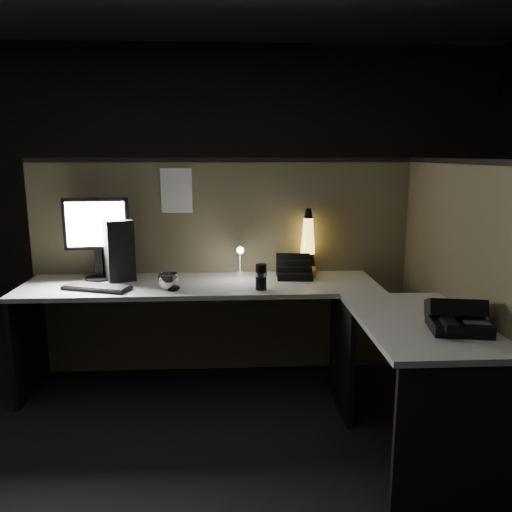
{
  "coord_description": "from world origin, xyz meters",
  "views": [
    {
      "loc": [
        0.04,
        -2.55,
        1.55
      ],
      "look_at": [
        0.2,
        0.35,
        0.96
      ],
      "focal_mm": 35.0,
      "sensor_mm": 36.0,
      "label": 1
    }
  ],
  "objects_px": {
    "lava_lamp": "(308,247)",
    "desk_phone": "(457,318)",
    "pc_tower": "(116,247)",
    "monitor": "(97,231)",
    "keyboard": "(97,288)"
  },
  "relations": [
    {
      "from": "lava_lamp",
      "to": "desk_phone",
      "type": "bearing_deg",
      "value": -65.56
    },
    {
      "from": "pc_tower",
      "to": "lava_lamp",
      "type": "bearing_deg",
      "value": -23.79
    },
    {
      "from": "pc_tower",
      "to": "lava_lamp",
      "type": "distance_m",
      "value": 1.32
    },
    {
      "from": "pc_tower",
      "to": "monitor",
      "type": "relative_size",
      "value": 0.74
    },
    {
      "from": "pc_tower",
      "to": "lava_lamp",
      "type": "relative_size",
      "value": 0.88
    },
    {
      "from": "desk_phone",
      "to": "lava_lamp",
      "type": "bearing_deg",
      "value": 124.32
    },
    {
      "from": "keyboard",
      "to": "desk_phone",
      "type": "relative_size",
      "value": 1.38
    },
    {
      "from": "pc_tower",
      "to": "desk_phone",
      "type": "relative_size",
      "value": 1.33
    },
    {
      "from": "monitor",
      "to": "desk_phone",
      "type": "xyz_separation_m",
      "value": [
        1.95,
        -1.1,
        -0.27
      ]
    },
    {
      "from": "monitor",
      "to": "lava_lamp",
      "type": "relative_size",
      "value": 1.18
    },
    {
      "from": "monitor",
      "to": "desk_phone",
      "type": "height_order",
      "value": "monitor"
    },
    {
      "from": "monitor",
      "to": "desk_phone",
      "type": "bearing_deg",
      "value": -34.64
    },
    {
      "from": "monitor",
      "to": "lava_lamp",
      "type": "height_order",
      "value": "monitor"
    },
    {
      "from": "pc_tower",
      "to": "desk_phone",
      "type": "height_order",
      "value": "pc_tower"
    },
    {
      "from": "keyboard",
      "to": "desk_phone",
      "type": "xyz_separation_m",
      "value": [
        1.9,
        -0.83,
        0.05
      ]
    }
  ]
}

